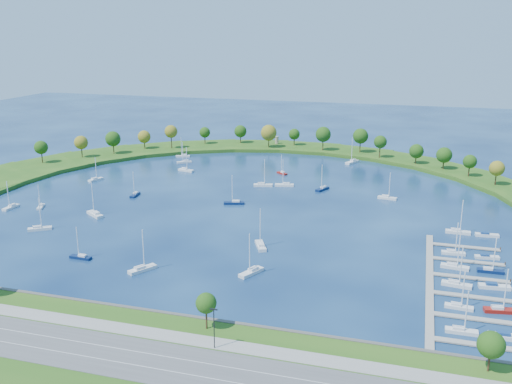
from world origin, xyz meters
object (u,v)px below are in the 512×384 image
(moored_boat_3, at_px, (285,184))
(docked_boat_2, at_px, (459,306))
(moored_boat_5, at_px, (184,161))
(moored_boat_17, at_px, (142,268))
(docked_boat_9, at_px, (487,257))
(docked_boat_7, at_px, (490,270))
(docked_boat_11, at_px, (487,235))
(moored_boat_16, at_px, (322,188))
(docked_boat_6, at_px, (455,266))
(docked_boat_5, at_px, (494,286))
(docked_boat_10, at_px, (458,231))
(harbor_tower, at_px, (277,140))
(docked_boat_1, at_px, (506,336))
(moored_boat_9, at_px, (352,161))
(moored_boat_18, at_px, (11,206))
(moored_boat_4, at_px, (41,206))
(moored_boat_2, at_px, (186,170))
(moored_boat_21, at_px, (234,202))
(moored_boat_1, at_px, (263,184))
(moored_boat_7, at_px, (95,214))
(moored_boat_10, at_px, (135,194))
(docked_boat_3, at_px, (500,309))
(moored_boat_0, at_px, (387,197))
(moored_boat_20, at_px, (183,156))
(moored_boat_13, at_px, (40,228))
(moored_boat_12, at_px, (96,179))
(moored_boat_15, at_px, (252,271))
(docked_boat_4, at_px, (456,283))
(moored_boat_11, at_px, (81,256))
(moored_boat_14, at_px, (282,172))
(docked_boat_0, at_px, (461,330))
(docked_boat_8, at_px, (453,252))

(moored_boat_3, distance_m, docked_boat_2, 130.20)
(moored_boat_3, relative_size, moored_boat_5, 1.10)
(moored_boat_17, bearing_deg, docked_boat_9, -36.56)
(docked_boat_7, xyz_separation_m, docked_boat_11, (1.86, 33.63, -0.28))
(moored_boat_16, xyz_separation_m, docked_boat_6, (55.54, -77.53, 0.01))
(docked_boat_5, height_order, docked_boat_10, docked_boat_10)
(harbor_tower, xyz_separation_m, docked_boat_1, (111.18, -209.81, -3.75))
(moored_boat_9, bearing_deg, moored_boat_18, -20.39)
(docked_boat_11, bearing_deg, docked_boat_5, -97.25)
(harbor_tower, bearing_deg, moored_boat_4, -112.92)
(moored_boat_2, bearing_deg, moored_boat_4, -100.87)
(moored_boat_21, bearing_deg, moored_boat_3, -128.28)
(moored_boat_1, distance_m, moored_boat_7, 81.37)
(moored_boat_9, bearing_deg, docked_boat_9, 50.87)
(moored_boat_10, height_order, docked_boat_3, docked_boat_3)
(moored_boat_0, bearing_deg, moored_boat_20, 163.73)
(moored_boat_2, relative_size, moored_boat_13, 1.03)
(moored_boat_1, bearing_deg, docked_boat_1, -65.01)
(moored_boat_18, distance_m, docked_boat_9, 186.50)
(docked_boat_3, height_order, docked_boat_6, docked_boat_6)
(moored_boat_12, distance_m, docked_boat_11, 181.15)
(docked_boat_5, bearing_deg, moored_boat_1, 131.46)
(moored_boat_17, distance_m, moored_boat_20, 162.67)
(docked_boat_6, bearing_deg, moored_boat_1, 144.34)
(moored_boat_3, relative_size, docked_boat_11, 1.56)
(moored_boat_3, xyz_separation_m, moored_boat_15, (13.86, -101.19, 0.01))
(harbor_tower, height_order, docked_boat_5, harbor_tower)
(moored_boat_1, bearing_deg, moored_boat_12, 175.19)
(moored_boat_3, bearing_deg, moored_boat_2, -25.78)
(docked_boat_4, relative_size, docked_boat_7, 1.09)
(moored_boat_11, height_order, docked_boat_11, moored_boat_11)
(moored_boat_18, bearing_deg, moored_boat_16, 120.78)
(moored_boat_11, xyz_separation_m, moored_boat_17, (23.99, -3.36, 0.08))
(moored_boat_14, relative_size, docked_boat_10, 0.77)
(docked_boat_2, height_order, docked_boat_10, docked_boat_10)
(moored_boat_17, bearing_deg, docked_boat_1, -64.38)
(docked_boat_0, bearing_deg, docked_boat_1, 0.10)
(moored_boat_5, height_order, docked_boat_7, moored_boat_5)
(moored_boat_12, height_order, moored_boat_21, moored_boat_21)
(moored_boat_12, height_order, docked_boat_8, moored_boat_12)
(moored_boat_20, distance_m, docked_boat_0, 220.92)
(moored_boat_1, height_order, docked_boat_8, moored_boat_1)
(moored_boat_21, xyz_separation_m, docked_boat_3, (98.59, -72.05, -0.01))
(docked_boat_7, bearing_deg, moored_boat_14, 130.52)
(docked_boat_2, bearing_deg, docked_boat_1, -47.16)
(moored_boat_10, xyz_separation_m, moored_boat_16, (79.37, 33.03, 0.03))
(moored_boat_1, distance_m, moored_boat_9, 69.72)
(moored_boat_15, bearing_deg, docked_boat_4, 124.52)
(moored_boat_7, height_order, moored_boat_14, moored_boat_7)
(moored_boat_2, relative_size, moored_boat_18, 1.08)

